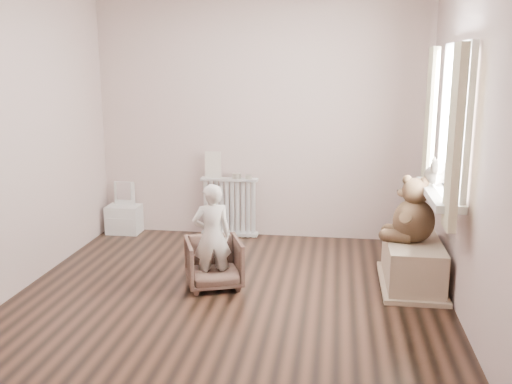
# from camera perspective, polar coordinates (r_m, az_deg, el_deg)

# --- Properties ---
(floor) EXTENTS (3.60, 3.60, 0.01)m
(floor) POSITION_cam_1_polar(r_m,az_deg,el_deg) (4.83, -2.57, -10.42)
(floor) COLOR black
(floor) RESTS_ON ground
(back_wall) EXTENTS (3.60, 0.02, 2.60)m
(back_wall) POSITION_cam_1_polar(r_m,az_deg,el_deg) (6.25, 0.42, 7.23)
(back_wall) COLOR beige
(back_wall) RESTS_ON ground
(front_wall) EXTENTS (3.60, 0.02, 2.60)m
(front_wall) POSITION_cam_1_polar(r_m,az_deg,el_deg) (2.76, -9.82, 0.08)
(front_wall) COLOR beige
(front_wall) RESTS_ON ground
(left_wall) EXTENTS (0.02, 3.60, 2.60)m
(left_wall) POSITION_cam_1_polar(r_m,az_deg,el_deg) (5.13, -22.95, 5.04)
(left_wall) COLOR beige
(left_wall) RESTS_ON ground
(right_wall) EXTENTS (0.02, 3.60, 2.60)m
(right_wall) POSITION_cam_1_polar(r_m,az_deg,el_deg) (4.50, 20.45, 4.31)
(right_wall) COLOR beige
(right_wall) RESTS_ON ground
(window) EXTENTS (0.03, 0.90, 1.10)m
(window) POSITION_cam_1_polar(r_m,az_deg,el_deg) (4.77, 19.38, 6.63)
(window) COLOR white
(window) RESTS_ON right_wall
(window_sill) EXTENTS (0.22, 1.10, 0.06)m
(window_sill) POSITION_cam_1_polar(r_m,az_deg,el_deg) (4.84, 17.83, -0.14)
(window_sill) COLOR silver
(window_sill) RESTS_ON right_wall
(curtain_left) EXTENTS (0.06, 0.26, 1.30)m
(curtain_left) POSITION_cam_1_polar(r_m,az_deg,el_deg) (4.20, 19.29, 5.08)
(curtain_left) COLOR beige
(curtain_left) RESTS_ON right_wall
(curtain_right) EXTENTS (0.06, 0.26, 1.30)m
(curtain_right) POSITION_cam_1_polar(r_m,az_deg,el_deg) (5.32, 17.01, 6.69)
(curtain_right) COLOR beige
(curtain_right) RESTS_ON right_wall
(radiator) EXTENTS (0.63, 0.12, 0.67)m
(radiator) POSITION_cam_1_polar(r_m,az_deg,el_deg) (6.33, -2.67, -1.07)
(radiator) COLOR silver
(radiator) RESTS_ON floor
(paper_doll) EXTENTS (0.18, 0.02, 0.29)m
(paper_doll) POSITION_cam_1_polar(r_m,az_deg,el_deg) (6.28, -4.31, 2.74)
(paper_doll) COLOR beige
(paper_doll) RESTS_ON radiator
(tin_a) EXTENTS (0.10, 0.10, 0.06)m
(tin_a) POSITION_cam_1_polar(r_m,az_deg,el_deg) (6.25, -1.95, 1.63)
(tin_a) COLOR #A59E8C
(tin_a) RESTS_ON radiator
(tin_b) EXTENTS (0.08, 0.08, 0.04)m
(tin_b) POSITION_cam_1_polar(r_m,az_deg,el_deg) (6.23, -0.76, 1.53)
(tin_b) COLOR #A59E8C
(tin_b) RESTS_ON radiator
(toy_vanity) EXTENTS (0.37, 0.27, 0.58)m
(toy_vanity) POSITION_cam_1_polar(r_m,az_deg,el_deg) (6.67, -13.10, -1.70)
(toy_vanity) COLOR silver
(toy_vanity) RESTS_ON floor
(armchair) EXTENTS (0.60, 0.61, 0.43)m
(armchair) POSITION_cam_1_polar(r_m,az_deg,el_deg) (4.97, -4.25, -7.08)
(armchair) COLOR brown
(armchair) RESTS_ON floor
(child) EXTENTS (0.39, 0.32, 0.90)m
(child) POSITION_cam_1_polar(r_m,az_deg,el_deg) (4.85, -4.42, -4.42)
(child) COLOR white
(child) RESTS_ON armchair
(toy_bench) EXTENTS (0.46, 0.87, 0.41)m
(toy_bench) POSITION_cam_1_polar(r_m,az_deg,el_deg) (5.17, 15.37, -6.92)
(toy_bench) COLOR tan
(toy_bench) RESTS_ON floor
(teddy_bear) EXTENTS (0.52, 0.44, 0.56)m
(teddy_bear) POSITION_cam_1_polar(r_m,az_deg,el_deg) (5.03, 15.55, -1.88)
(teddy_bear) COLOR #3B2819
(teddy_bear) RESTS_ON toy_bench
(plush_cat) EXTENTS (0.22, 0.32, 0.25)m
(plush_cat) POSITION_cam_1_polar(r_m,az_deg,el_deg) (4.98, 17.50, 1.75)
(plush_cat) COLOR slate
(plush_cat) RESTS_ON window_sill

